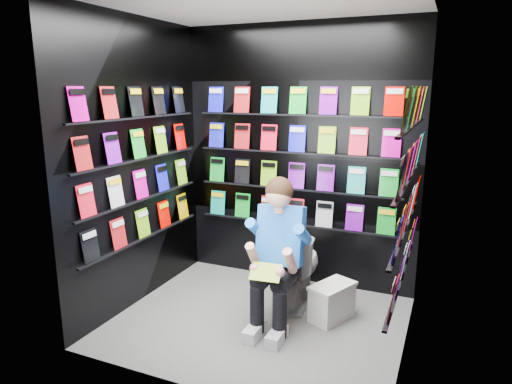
% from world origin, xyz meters
% --- Properties ---
extents(floor, '(2.40, 2.40, 0.00)m').
position_xyz_m(floor, '(0.00, 0.00, 0.00)').
color(floor, slate).
rests_on(floor, ground).
extents(ceiling, '(2.40, 2.40, 0.00)m').
position_xyz_m(ceiling, '(0.00, 0.00, 2.60)').
color(ceiling, white).
rests_on(ceiling, floor).
extents(wall_back, '(2.40, 0.04, 2.60)m').
position_xyz_m(wall_back, '(0.00, 1.00, 1.30)').
color(wall_back, black).
rests_on(wall_back, floor).
extents(wall_front, '(2.40, 0.04, 2.60)m').
position_xyz_m(wall_front, '(0.00, -1.00, 1.30)').
color(wall_front, black).
rests_on(wall_front, floor).
extents(wall_left, '(0.04, 2.00, 2.60)m').
position_xyz_m(wall_left, '(-1.20, 0.00, 1.30)').
color(wall_left, black).
rests_on(wall_left, floor).
extents(wall_right, '(0.04, 2.00, 2.60)m').
position_xyz_m(wall_right, '(1.20, 0.00, 1.30)').
color(wall_right, black).
rests_on(wall_right, floor).
extents(comics_back, '(2.10, 0.06, 1.37)m').
position_xyz_m(comics_back, '(0.00, 0.97, 1.31)').
color(comics_back, '#F40800').
rests_on(comics_back, wall_back).
extents(comics_left, '(0.06, 1.70, 1.37)m').
position_xyz_m(comics_left, '(-1.17, 0.00, 1.31)').
color(comics_left, '#F40800').
rests_on(comics_left, wall_left).
extents(comics_right, '(0.06, 1.70, 1.37)m').
position_xyz_m(comics_right, '(1.17, 0.00, 1.31)').
color(comics_right, '#F40800').
rests_on(comics_right, wall_right).
extents(toilet, '(0.50, 0.79, 0.73)m').
position_xyz_m(toilet, '(0.17, 0.49, 0.37)').
color(toilet, white).
rests_on(toilet, floor).
extents(longbox, '(0.36, 0.45, 0.30)m').
position_xyz_m(longbox, '(0.57, 0.30, 0.15)').
color(longbox, white).
rests_on(longbox, floor).
extents(longbox_lid, '(0.38, 0.48, 0.03)m').
position_xyz_m(longbox_lid, '(0.57, 0.30, 0.31)').
color(longbox_lid, white).
rests_on(longbox_lid, longbox).
extents(reader, '(0.59, 0.80, 1.38)m').
position_xyz_m(reader, '(0.17, 0.11, 0.76)').
color(reader, blue).
rests_on(reader, toilet).
extents(held_comic, '(0.26, 0.17, 0.10)m').
position_xyz_m(held_comic, '(0.17, -0.24, 0.58)').
color(held_comic, '#1F9E18').
rests_on(held_comic, reader).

